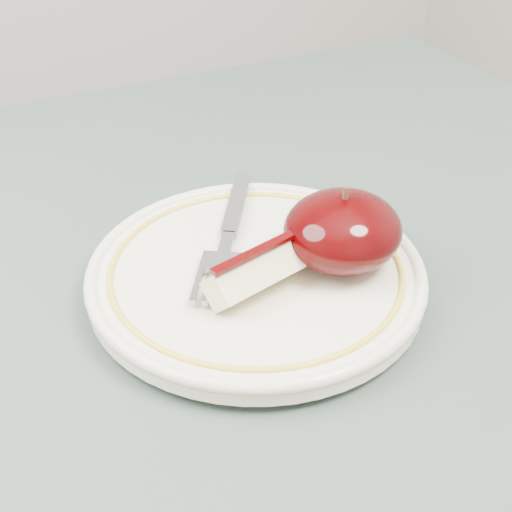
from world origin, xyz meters
name	(u,v)px	position (x,y,z in m)	size (l,w,h in m)	color
table	(247,464)	(0.00, 0.00, 0.66)	(0.90, 0.90, 0.75)	brown
plate	(256,273)	(0.04, 0.06, 0.76)	(0.22, 0.22, 0.02)	#F2E7CB
apple_half	(342,230)	(0.09, 0.05, 0.79)	(0.08, 0.07, 0.06)	black
apple_wedge	(257,272)	(0.03, 0.04, 0.78)	(0.07, 0.05, 0.03)	beige
fork	(229,235)	(0.04, 0.10, 0.77)	(0.10, 0.15, 0.00)	#93969B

